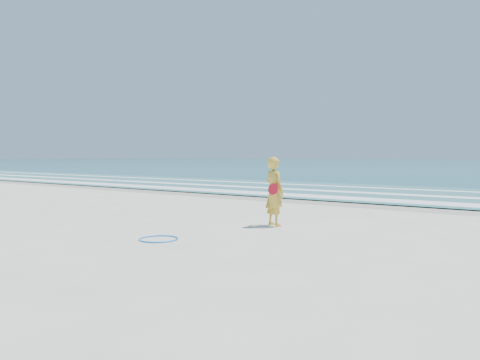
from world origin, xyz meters
The scene contains 8 objects.
ground centered at (0.00, 0.00, 0.00)m, with size 400.00×400.00×0.00m, color silver.
wet_sand centered at (0.00, 9.00, 0.00)m, with size 400.00×2.40×0.00m, color #B2A893.
shallow centered at (0.00, 14.00, 0.04)m, with size 400.00×10.00×0.01m, color #59B7AD.
foam_near centered at (0.00, 10.30, 0.05)m, with size 400.00×1.40×0.01m, color white.
foam_mid centered at (0.00, 13.20, 0.05)m, with size 400.00×0.90×0.01m, color white.
foam_far centered at (0.00, 16.50, 0.05)m, with size 400.00×0.60×0.01m, color white.
hoop centered at (0.97, 0.00, 0.01)m, with size 0.78×0.78×0.03m, color #0E81FF.
woman centered at (1.84, 2.95, 0.83)m, with size 0.71×0.60×1.65m.
Camera 1 is at (7.81, -6.49, 1.68)m, focal length 35.00 mm.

